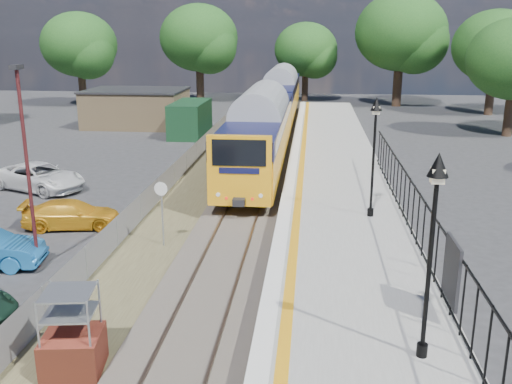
# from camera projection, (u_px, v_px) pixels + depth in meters

# --- Properties ---
(ground) EXTENTS (120.00, 120.00, 0.00)m
(ground) POSITION_uv_depth(u_px,v_px,m) (209.00, 300.00, 17.21)
(ground) COLOR #2D2D30
(ground) RESTS_ON ground
(track_bed) EXTENTS (5.90, 80.00, 0.29)m
(track_bed) POSITION_uv_depth(u_px,v_px,m) (236.00, 204.00, 26.50)
(track_bed) COLOR #473F38
(track_bed) RESTS_ON ground
(platform) EXTENTS (5.00, 70.00, 0.90)m
(platform) POSITION_uv_depth(u_px,v_px,m) (339.00, 210.00, 24.35)
(platform) COLOR gray
(platform) RESTS_ON ground
(platform_edge) EXTENTS (0.90, 70.00, 0.01)m
(platform_edge) POSITION_uv_depth(u_px,v_px,m) (291.00, 199.00, 24.43)
(platform_edge) COLOR silver
(platform_edge) RESTS_ON platform
(victorian_lamp_south) EXTENTS (0.44, 0.44, 4.60)m
(victorian_lamp_south) POSITION_uv_depth(u_px,v_px,m) (434.00, 210.00, 11.69)
(victorian_lamp_south) COLOR black
(victorian_lamp_south) RESTS_ON platform
(victorian_lamp_north) EXTENTS (0.44, 0.44, 4.60)m
(victorian_lamp_north) POSITION_uv_depth(u_px,v_px,m) (375.00, 129.00, 21.29)
(victorian_lamp_north) COLOR black
(victorian_lamp_north) RESTS_ON platform
(palisade_fence) EXTENTS (0.12, 26.00, 2.00)m
(palisade_fence) POSITION_uv_depth(u_px,v_px,m) (422.00, 226.00, 18.23)
(palisade_fence) COLOR black
(palisade_fence) RESTS_ON platform
(wire_fence) EXTENTS (0.06, 52.00, 1.20)m
(wire_fence) POSITION_uv_depth(u_px,v_px,m) (169.00, 179.00, 28.94)
(wire_fence) COLOR #999EA3
(wire_fence) RESTS_ON ground
(outbuilding) EXTENTS (10.80, 10.10, 3.12)m
(outbuilding) POSITION_uv_depth(u_px,v_px,m) (146.00, 110.00, 47.72)
(outbuilding) COLOR tan
(outbuilding) RESTS_ON ground
(tree_line) EXTENTS (56.80, 43.80, 11.88)m
(tree_line) POSITION_uv_depth(u_px,v_px,m) (298.00, 45.00, 55.51)
(tree_line) COLOR #332319
(tree_line) RESTS_ON ground
(train) EXTENTS (2.82, 40.83, 3.51)m
(train) POSITION_uv_depth(u_px,v_px,m) (273.00, 107.00, 43.13)
(train) COLOR orange
(train) RESTS_ON ground
(brick_plinth) EXTENTS (1.50, 1.50, 2.14)m
(brick_plinth) POSITION_uv_depth(u_px,v_px,m) (72.00, 334.00, 13.29)
(brick_plinth) COLOR brown
(brick_plinth) RESTS_ON ground
(speed_sign) EXTENTS (0.51, 0.14, 2.54)m
(speed_sign) POSITION_uv_depth(u_px,v_px,m) (162.00, 204.00, 21.01)
(speed_sign) COLOR #999EA3
(speed_sign) RESTS_ON ground
(carpark_lamp) EXTENTS (0.25, 0.50, 6.83)m
(carpark_lamp) POSITION_uv_depth(u_px,v_px,m) (26.00, 156.00, 18.58)
(carpark_lamp) COLOR #471719
(carpark_lamp) RESTS_ON ground
(car_yellow) EXTENTS (4.17, 2.30, 1.14)m
(car_yellow) POSITION_uv_depth(u_px,v_px,m) (72.00, 214.00, 23.46)
(car_yellow) COLOR orange
(car_yellow) RESTS_ON ground
(car_white) EXTENTS (5.47, 4.02, 1.38)m
(car_white) POSITION_uv_depth(u_px,v_px,m) (39.00, 177.00, 29.02)
(car_white) COLOR silver
(car_white) RESTS_ON ground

